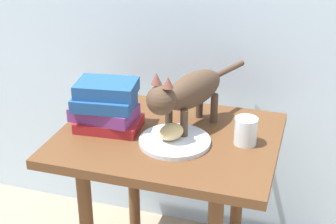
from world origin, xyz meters
TOP-DOWN VIEW (x-y plane):
  - side_table at (0.00, 0.00)m, footprint 0.69×0.54m
  - plate at (0.04, -0.05)m, footprint 0.22×0.22m
  - bread_roll at (0.03, -0.05)m, footprint 0.10×0.10m
  - cat at (0.05, 0.05)m, footprint 0.22×0.45m
  - book_stack at (-0.20, -0.01)m, footprint 0.22×0.17m
  - candle_jar at (0.24, 0.02)m, footprint 0.07×0.07m

SIDE VIEW (x-z plane):
  - side_table at x=0.00m, z-range 0.20..0.81m
  - plate at x=0.04m, z-range 0.61..0.62m
  - candle_jar at x=0.24m, z-range 0.60..0.69m
  - bread_roll at x=0.03m, z-range 0.62..0.67m
  - book_stack at x=-0.20m, z-range 0.60..0.76m
  - cat at x=0.05m, z-range 0.62..0.85m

